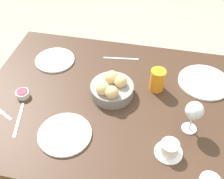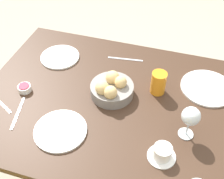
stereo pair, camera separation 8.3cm
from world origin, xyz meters
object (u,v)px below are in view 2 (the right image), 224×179
object	(u,v)px
jam_bowl_berry	(24,88)
knife_silver	(18,113)
spoon_coffee	(2,104)
plate_near_right	(60,57)
fork_silver	(125,59)
wine_glass	(191,117)
plate_far_center	(61,131)
plate_near_left	(207,88)
juice_glass	(158,83)
bread_basket	(112,88)
coffee_cup	(162,153)

from	to	relation	value
jam_bowl_berry	knife_silver	world-z (taller)	jam_bowl_berry
spoon_coffee	plate_near_right	bearing A→B (deg)	-105.47
knife_silver	jam_bowl_berry	bearing A→B (deg)	-73.16
plate_near_right	fork_silver	distance (m)	0.36
spoon_coffee	knife_silver	bearing A→B (deg)	166.68
wine_glass	fork_silver	size ratio (longest dim) A/B	0.82
plate_far_center	spoon_coffee	bearing A→B (deg)	-10.54
plate_near_left	spoon_coffee	distance (m)	0.98
jam_bowl_berry	knife_silver	size ratio (longest dim) A/B	0.33
jam_bowl_berry	spoon_coffee	xyz separation A→B (m)	(0.05, 0.11, -0.01)
plate_near_right	juice_glass	distance (m)	0.57
plate_near_right	wine_glass	distance (m)	0.79
plate_far_center	wine_glass	distance (m)	0.54
plate_far_center	knife_silver	xyz separation A→B (m)	(0.22, -0.04, -0.00)
plate_near_right	fork_silver	xyz separation A→B (m)	(-0.35, -0.09, -0.00)
bread_basket	coffee_cup	bearing A→B (deg)	136.87
plate_near_left	jam_bowl_berry	xyz separation A→B (m)	(0.84, 0.27, 0.01)
fork_silver	coffee_cup	bearing A→B (deg)	118.22
bread_basket	plate_near_left	world-z (taller)	bread_basket
plate_near_left	fork_silver	bearing A→B (deg)	-13.15
fork_silver	spoon_coffee	xyz separation A→B (m)	(0.46, 0.49, 0.00)
juice_glass	wine_glass	size ratio (longest dim) A/B	0.73
knife_silver	bread_basket	bearing A→B (deg)	-147.63
plate_far_center	fork_silver	bearing A→B (deg)	-103.84
plate_near_left	jam_bowl_berry	world-z (taller)	jam_bowl_berry
fork_silver	wine_glass	bearing A→B (deg)	132.18
plate_far_center	fork_silver	size ratio (longest dim) A/B	1.17
coffee_cup	fork_silver	bearing A→B (deg)	-61.78
bread_basket	juice_glass	distance (m)	0.22
plate_near_left	coffee_cup	distance (m)	0.47
knife_silver	plate_near_right	bearing A→B (deg)	-91.85
plate_near_right	plate_far_center	distance (m)	0.50
bread_basket	coffee_cup	distance (m)	0.39
plate_far_center	knife_silver	bearing A→B (deg)	-9.34
fork_silver	knife_silver	size ratio (longest dim) A/B	1.01
jam_bowl_berry	juice_glass	bearing A→B (deg)	-163.39
plate_near_left	wine_glass	distance (m)	0.33
plate_near_left	plate_far_center	bearing A→B (deg)	37.76
spoon_coffee	jam_bowl_berry	bearing A→B (deg)	-115.89
wine_glass	juice_glass	bearing A→B (deg)	-53.41
bread_basket	wine_glass	xyz separation A→B (m)	(-0.36, 0.13, 0.07)
plate_near_left	fork_silver	world-z (taller)	plate_near_left
plate_near_left	coffee_cup	xyz separation A→B (m)	(0.15, 0.44, 0.02)
plate_near_left	juice_glass	distance (m)	0.25
fork_silver	jam_bowl_berry	bearing A→B (deg)	43.10
fork_silver	knife_silver	distance (m)	0.63
plate_near_right	plate_far_center	size ratio (longest dim) A/B	0.94
bread_basket	knife_silver	world-z (taller)	bread_basket
plate_far_center	juice_glass	bearing A→B (deg)	-134.19
jam_bowl_berry	plate_near_right	bearing A→B (deg)	-100.94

